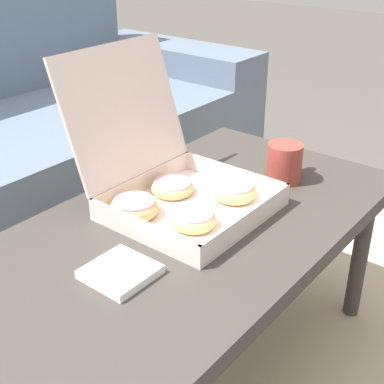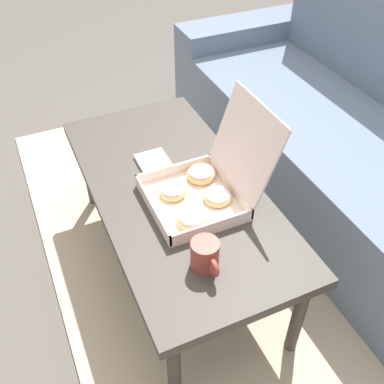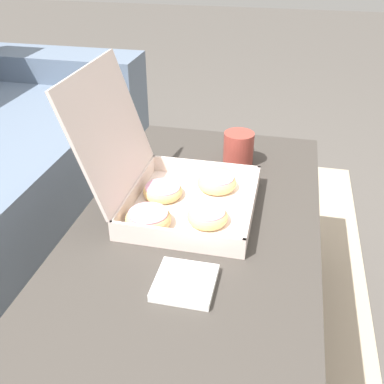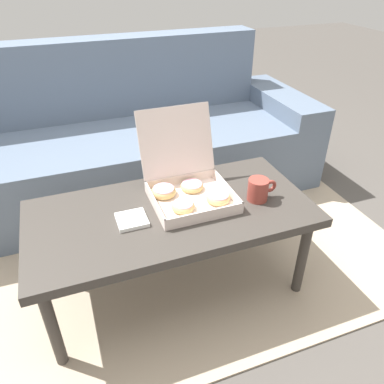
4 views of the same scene
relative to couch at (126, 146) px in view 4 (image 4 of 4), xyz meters
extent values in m
plane|color=#514C47|center=(0.00, -0.82, -0.31)|extent=(12.00, 12.00, 0.00)
cube|color=tan|center=(0.00, -0.52, -0.30)|extent=(2.51, 1.90, 0.01)
cube|color=slate|center=(0.00, -0.15, -0.09)|extent=(1.91, 0.63, 0.44)
cube|color=slate|center=(0.00, 0.26, 0.15)|extent=(1.91, 0.20, 0.92)
cube|color=slate|center=(1.07, -0.05, -0.03)|extent=(0.24, 0.83, 0.55)
cube|color=#3D3833|center=(0.00, -0.96, 0.12)|extent=(1.18, 0.58, 0.04)
cylinder|color=#3D3833|center=(-0.53, -1.18, -0.10)|extent=(0.04, 0.04, 0.41)
cylinder|color=#3D3833|center=(0.53, -1.18, -0.10)|extent=(0.04, 0.04, 0.41)
cylinder|color=#3D3833|center=(-0.53, -0.73, -0.10)|extent=(0.04, 0.04, 0.41)
cylinder|color=#3D3833|center=(0.53, -0.73, -0.10)|extent=(0.04, 0.04, 0.41)
cube|color=silver|center=(0.10, -0.93, 0.14)|extent=(0.34, 0.31, 0.01)
cube|color=silver|center=(0.10, -1.08, 0.17)|extent=(0.34, 0.01, 0.04)
cube|color=silver|center=(0.10, -0.78, 0.17)|extent=(0.34, 0.01, 0.04)
cube|color=silver|center=(-0.06, -0.93, 0.17)|extent=(0.01, 0.31, 0.04)
cube|color=silver|center=(0.27, -0.93, 0.17)|extent=(0.01, 0.31, 0.04)
cube|color=silver|center=(0.10, -0.73, 0.34)|extent=(0.34, 0.10, 0.29)
torus|color=#E5BC75|center=(0.04, -0.98, 0.16)|extent=(0.10, 0.10, 0.03)
cylinder|color=pink|center=(0.04, -0.98, 0.17)|extent=(0.08, 0.08, 0.01)
torus|color=#E5BC75|center=(0.00, -0.85, 0.17)|extent=(0.11, 0.11, 0.04)
cylinder|color=pink|center=(0.00, -0.85, 0.18)|extent=(0.09, 0.09, 0.02)
torus|color=#E5BC75|center=(0.13, -0.85, 0.16)|extent=(0.10, 0.10, 0.03)
cylinder|color=pink|center=(0.13, -0.85, 0.17)|extent=(0.09, 0.09, 0.01)
torus|color=#E5BC75|center=(0.20, -0.98, 0.17)|extent=(0.10, 0.10, 0.03)
cylinder|color=pink|center=(0.20, -0.98, 0.18)|extent=(0.09, 0.09, 0.02)
cylinder|color=#993D33|center=(0.37, -1.01, 0.19)|extent=(0.09, 0.09, 0.10)
torus|color=#993D33|center=(0.43, -1.01, 0.19)|extent=(0.06, 0.02, 0.06)
cube|color=white|center=(-0.17, -0.98, 0.15)|extent=(0.12, 0.12, 0.02)
camera|label=1|loc=(-0.72, -1.59, 0.73)|focal=50.00mm
camera|label=2|loc=(1.16, -1.41, 1.23)|focal=42.00mm
camera|label=3|loc=(-0.82, -1.14, 0.76)|focal=42.00mm
camera|label=4|loc=(-0.36, -2.17, 1.05)|focal=35.00mm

